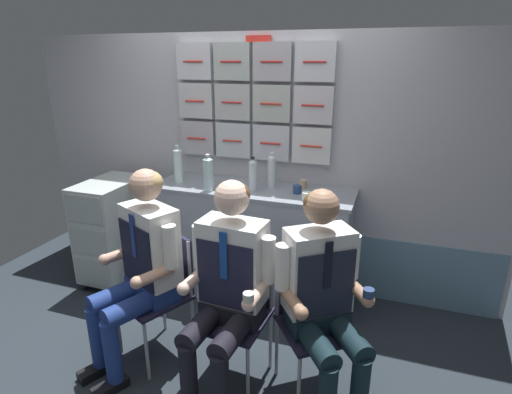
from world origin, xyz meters
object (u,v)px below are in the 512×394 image
(crew_member_center, at_px, (227,282))
(espresso_cup_small, at_px, (211,181))
(folding_chair_left, at_px, (165,281))
(folding_chair_right, at_px, (310,307))
(water_bottle_short, at_px, (272,171))
(folding_chair_center, at_px, (239,299))
(service_trolley, at_px, (113,228))
(crew_member_right, at_px, (324,293))
(crew_member_left, at_px, (141,261))

(crew_member_center, xyz_separation_m, espresso_cup_small, (-0.57, 1.01, 0.26))
(folding_chair_left, xyz_separation_m, crew_member_center, (0.55, -0.20, 0.21))
(folding_chair_left, bearing_deg, folding_chair_right, 1.29)
(crew_member_center, xyz_separation_m, water_bottle_short, (-0.08, 1.12, 0.36))
(crew_member_center, distance_m, espresso_cup_small, 1.19)
(folding_chair_right, bearing_deg, water_bottle_short, 120.45)
(folding_chair_center, bearing_deg, service_trolley, 154.23)
(crew_member_right, relative_size, water_bottle_short, 4.45)
(folding_chair_right, relative_size, crew_member_right, 0.66)
(folding_chair_center, bearing_deg, crew_member_center, -93.74)
(folding_chair_center, bearing_deg, crew_member_left, -170.77)
(crew_member_left, bearing_deg, folding_chair_left, 64.60)
(folding_chair_right, xyz_separation_m, espresso_cup_small, (-1.02, 0.79, 0.47))
(folding_chair_left, height_order, crew_member_right, crew_member_right)
(folding_chair_left, relative_size, crew_member_center, 0.65)
(folding_chair_center, distance_m, crew_member_center, 0.26)
(folding_chair_left, height_order, folding_chair_center, same)
(service_trolley, height_order, espresso_cup_small, espresso_cup_small)
(crew_member_left, height_order, folding_chair_center, crew_member_left)
(crew_member_left, relative_size, crew_member_right, 1.02)
(folding_chair_center, height_order, crew_member_center, crew_member_center)
(crew_member_right, height_order, water_bottle_short, crew_member_right)
(service_trolley, distance_m, crew_member_right, 2.19)
(service_trolley, relative_size, crew_member_right, 0.72)
(folding_chair_center, relative_size, folding_chair_right, 1.00)
(crew_member_left, xyz_separation_m, espresso_cup_small, (0.04, 0.96, 0.26))
(crew_member_right, xyz_separation_m, espresso_cup_small, (-1.11, 0.92, 0.27))
(crew_member_right, bearing_deg, crew_member_left, -178.20)
(service_trolley, distance_m, espresso_cup_small, 1.05)
(folding_chair_left, distance_m, water_bottle_short, 1.18)
(espresso_cup_small, bearing_deg, folding_chair_right, -37.95)
(water_bottle_short, bearing_deg, crew_member_right, -58.74)
(folding_chair_left, height_order, crew_member_center, crew_member_center)
(folding_chair_right, distance_m, espresso_cup_small, 1.37)
(folding_chair_left, relative_size, crew_member_left, 0.65)
(service_trolley, bearing_deg, espresso_cup_small, 8.05)
(service_trolley, relative_size, crew_member_center, 0.71)
(folding_chair_left, height_order, folding_chair_right, same)
(crew_member_center, xyz_separation_m, crew_member_right, (0.54, 0.09, -0.02))
(crew_member_center, xyz_separation_m, folding_chair_right, (0.45, 0.22, -0.21))
(folding_chair_left, xyz_separation_m, espresso_cup_small, (-0.02, 0.82, 0.47))
(crew_member_center, distance_m, folding_chair_right, 0.54)
(crew_member_center, bearing_deg, service_trolley, 149.41)
(crew_member_right, bearing_deg, espresso_cup_small, 140.37)
(folding_chair_left, distance_m, crew_member_left, 0.26)
(service_trolley, bearing_deg, folding_chair_center, -25.77)
(folding_chair_center, height_order, folding_chair_right, same)
(folding_chair_right, xyz_separation_m, crew_member_right, (0.09, -0.13, 0.19))
(service_trolley, relative_size, crew_member_left, 0.71)
(water_bottle_short, bearing_deg, folding_chair_left, -116.87)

